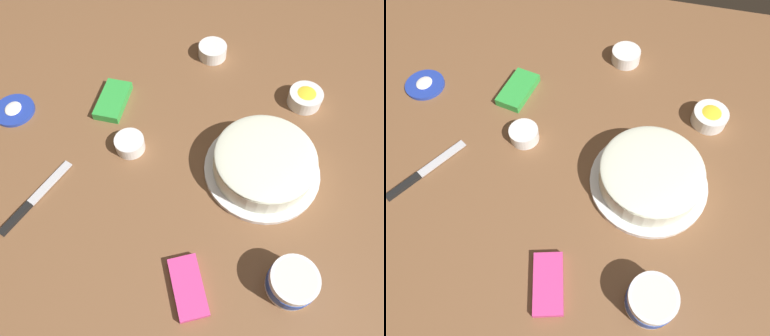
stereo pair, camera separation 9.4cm
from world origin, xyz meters
The scene contains 10 objects.
ground_plane centered at (0.00, 0.00, 0.00)m, with size 1.54×1.54×0.00m, color brown.
frosted_cake centered at (-0.02, 0.28, 0.04)m, with size 0.30×0.30×0.09m.
frosting_tub centered at (0.27, 0.32, 0.04)m, with size 0.11×0.11×0.07m.
frosting_tub_lid centered at (-0.20, -0.42, 0.01)m, with size 0.12×0.12×0.02m.
spreading_knife centered at (0.09, -0.30, 0.01)m, with size 0.21×0.14×0.01m.
sprinkle_bowl_yellow centered at (-0.26, 0.41, 0.02)m, with size 0.10×0.10×0.04m.
sprinkle_bowl_orange centered at (-0.09, -0.07, 0.02)m, with size 0.08×0.08×0.04m.
sprinkle_bowl_green centered at (-0.44, 0.15, 0.02)m, with size 0.09×0.09×0.04m.
candy_box_lower centered at (0.28, 0.10, 0.01)m, with size 0.14×0.07×0.02m, color #E53D8E.
candy_box_upper centered at (-0.24, -0.14, 0.01)m, with size 0.14×0.07×0.02m, color green.
Camera 1 is at (0.46, 0.11, 0.85)m, focal length 35.20 mm.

